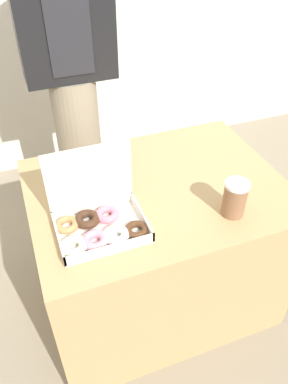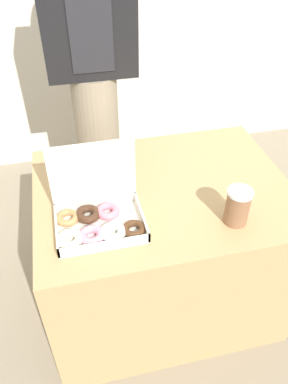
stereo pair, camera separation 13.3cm
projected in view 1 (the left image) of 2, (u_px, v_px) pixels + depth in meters
ground_plane at (154, 292)px, 2.05m from camera, size 14.00×14.00×0.00m
table at (156, 246)px, 1.82m from camera, size 1.08×0.81×0.75m
donut_box at (97, 221)px, 1.36m from camera, size 0.34×0.26×0.29m
coffee_cup at (235, 198)px, 1.40m from camera, size 0.09×0.09×0.15m
person_customer at (72, 82)px, 1.87m from camera, size 0.44×0.24×1.81m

